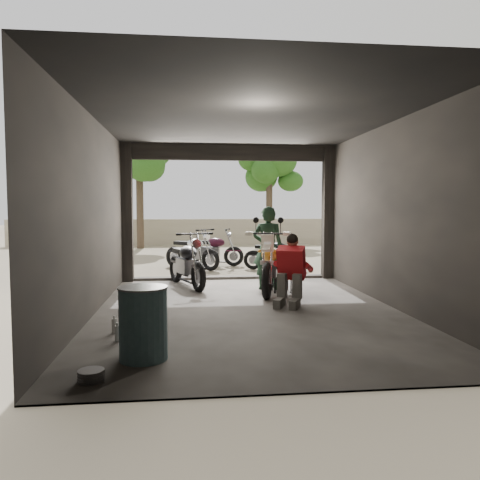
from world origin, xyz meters
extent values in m
plane|color=#7A6D56|center=(0.00, 0.00, 0.00)|extent=(80.00, 80.00, 0.00)
cube|color=#2D2B28|center=(0.00, 0.00, 0.01)|extent=(5.00, 7.00, 0.02)
plane|color=black|center=(0.00, 0.00, 3.20)|extent=(7.00, 7.00, 0.00)
cube|color=black|center=(0.00, -3.50, 1.60)|extent=(5.00, 0.02, 3.20)
cube|color=black|center=(-2.50, 0.00, 1.60)|extent=(0.02, 7.00, 3.20)
cube|color=black|center=(2.50, 0.00, 1.60)|extent=(0.02, 7.00, 3.20)
cube|color=black|center=(-2.38, 3.38, 1.60)|extent=(0.24, 0.24, 3.20)
cube|color=black|center=(2.38, 3.38, 1.60)|extent=(0.24, 0.24, 3.20)
cube|color=black|center=(0.00, 3.42, 3.02)|extent=(5.00, 0.16, 0.36)
cube|color=#2D2B28|center=(0.00, 3.50, 0.04)|extent=(5.00, 0.25, 0.08)
cube|color=gray|center=(0.00, 14.00, 0.60)|extent=(18.00, 0.30, 1.20)
cylinder|color=#382B1E|center=(-3.00, 12.50, 1.79)|extent=(0.30, 0.30, 3.58)
ellipsoid|color=#1E4C14|center=(-3.00, 12.50, 4.03)|extent=(2.20, 2.20, 3.14)
cylinder|color=#382B1E|center=(2.80, 14.00, 1.60)|extent=(0.30, 0.30, 3.20)
ellipsoid|color=#1E4C14|center=(2.80, 14.00, 3.60)|extent=(2.20, 2.20, 2.80)
imported|color=black|center=(0.67, 1.96, 0.88)|extent=(0.73, 0.58, 1.76)
cube|color=black|center=(0.90, 1.64, 0.53)|extent=(0.39, 0.39, 0.04)
cylinder|color=black|center=(0.73, 1.48, 0.26)|extent=(0.03, 0.03, 0.53)
cylinder|color=black|center=(1.06, 1.48, 0.26)|extent=(0.03, 0.03, 0.53)
cylinder|color=black|center=(0.73, 1.80, 0.26)|extent=(0.03, 0.03, 0.53)
cylinder|color=black|center=(1.06, 1.80, 0.26)|extent=(0.03, 0.03, 0.53)
ellipsoid|color=silver|center=(0.91, 1.68, 0.70)|extent=(0.42, 0.43, 0.30)
cylinder|color=#395A60|center=(-1.50, -2.36, 0.42)|extent=(0.58, 0.58, 0.84)
cylinder|color=black|center=(3.68, 5.20, 1.12)|extent=(0.08, 0.08, 2.24)
cylinder|color=silver|center=(3.68, 5.18, 2.04)|extent=(0.81, 0.03, 0.81)
camera|label=1|loc=(-0.99, -7.64, 1.74)|focal=35.00mm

